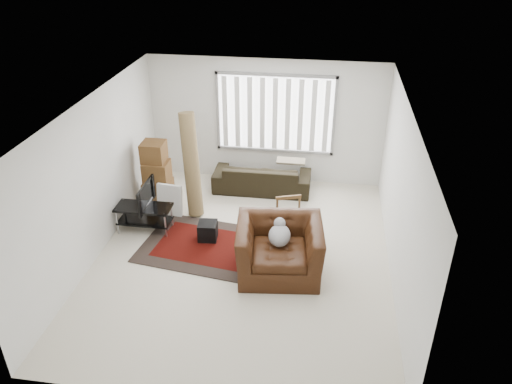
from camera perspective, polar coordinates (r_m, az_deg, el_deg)
room at (r=8.28m, az=-0.84°, el=4.53°), size 6.00×6.02×2.71m
persian_rug at (r=9.00m, az=-5.02°, el=-6.26°), size 2.67×1.97×0.02m
tv_stand at (r=9.47m, az=-12.67°, el=-2.36°), size 1.02×0.46×0.51m
tv at (r=9.29m, az=-12.91°, el=-0.36°), size 0.11×0.83×0.48m
subwoofer at (r=9.12m, az=-5.54°, el=-4.43°), size 0.36×0.36×0.33m
moving_boxes at (r=10.21m, az=-11.26°, el=1.84°), size 0.55×0.51×1.34m
white_flatpack at (r=9.89m, az=-9.83°, el=-0.92°), size 0.52×0.21×0.65m
rolled_rug at (r=9.64m, az=-7.40°, el=3.11°), size 0.57×0.74×2.04m
sofa at (r=10.61m, az=0.70°, el=2.15°), size 2.06×0.91×0.79m
side_chair at (r=8.81m, az=3.96°, el=-3.31°), size 0.61×0.61×0.89m
armchair at (r=8.14m, az=2.68°, el=-6.11°), size 1.50×1.35×1.02m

